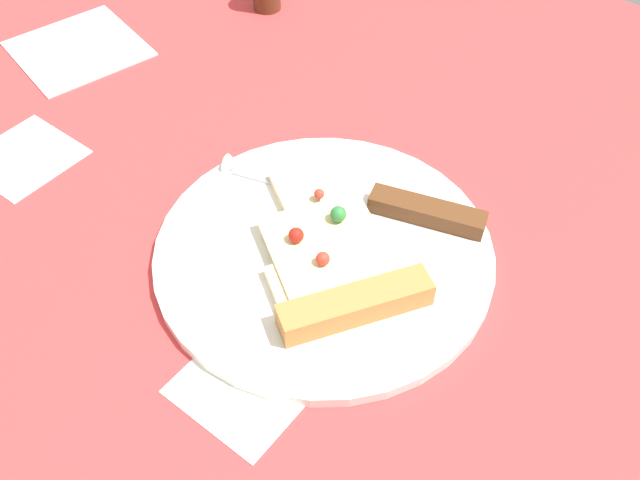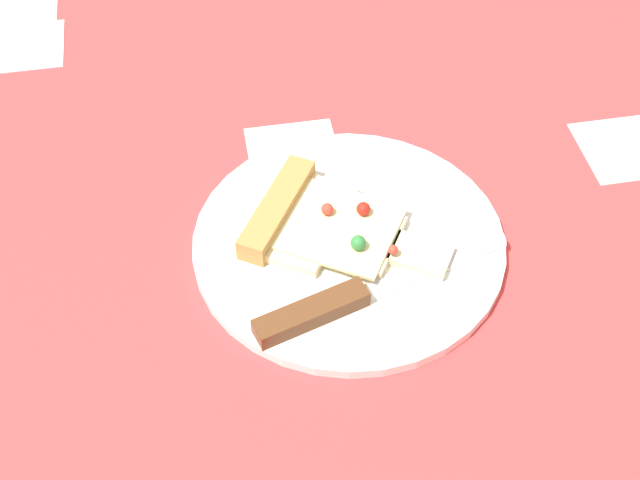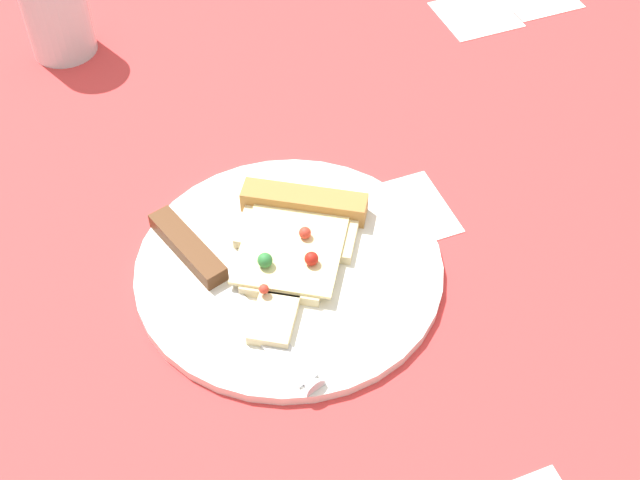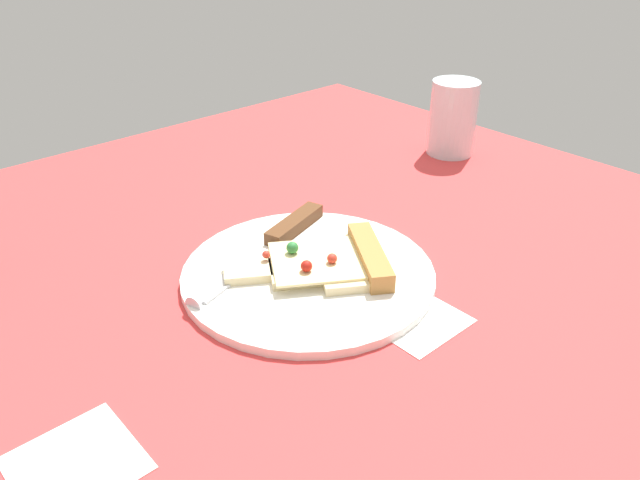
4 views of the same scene
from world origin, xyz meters
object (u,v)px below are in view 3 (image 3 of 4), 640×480
object	(u,v)px
plate	(289,268)
pizza_slice	(295,238)
drinking_glass	(54,6)
knife	(216,278)

from	to	relation	value
plate	pizza_slice	size ratio (longest dim) A/B	1.49
plate	pizza_slice	xyz separation A→B (cm)	(2.17, -1.37, 1.31)
pizza_slice	drinking_glass	bearing A→B (deg)	-37.91
knife	plate	bearing A→B (deg)	159.03
knife	drinking_glass	bearing A→B (deg)	-98.77
plate	pizza_slice	world-z (taller)	pizza_slice
plate	drinking_glass	world-z (taller)	drinking_glass
plate	knife	bearing A→B (deg)	86.25
pizza_slice	drinking_glass	world-z (taller)	drinking_glass
plate	knife	size ratio (longest dim) A/B	1.20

